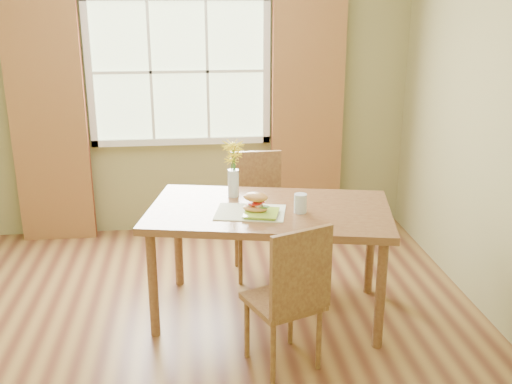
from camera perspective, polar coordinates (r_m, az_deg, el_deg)
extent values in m
cube|color=olive|center=(4.15, -6.78, -13.15)|extent=(4.20, 3.80, 0.02)
cube|color=#938D58|center=(5.52, -7.26, 9.81)|extent=(4.20, 0.02, 2.70)
cube|color=#938D58|center=(1.83, -8.51, -7.79)|extent=(4.20, 0.02, 2.70)
cube|color=#938D58|center=(4.16, 23.02, 5.77)|extent=(0.02, 3.80, 2.70)
cube|color=beige|center=(5.47, -7.33, 11.32)|extent=(1.50, 0.02, 1.20)
cube|color=white|center=(5.55, -7.07, 4.81)|extent=(1.62, 0.04, 0.06)
cube|color=white|center=(5.51, -15.62, 10.85)|extent=(0.06, 0.04, 1.32)
cube|color=white|center=(5.48, 1.01, 11.47)|extent=(0.06, 0.04, 1.32)
cube|color=white|center=(5.45, -7.33, 11.28)|extent=(1.50, 0.03, 0.02)
cube|color=maroon|center=(5.57, -19.15, 6.42)|extent=(0.65, 0.08, 2.20)
cube|color=maroon|center=(5.54, 4.91, 7.28)|extent=(0.65, 0.08, 2.20)
cube|color=brown|center=(4.03, 1.29, -1.88)|extent=(1.76, 1.22, 0.05)
cylinder|color=brown|center=(3.97, -9.79, -8.69)|extent=(0.06, 0.06, 0.73)
cylinder|color=brown|center=(3.86, 11.76, -9.57)|extent=(0.06, 0.06, 0.73)
cylinder|color=brown|center=(4.62, -7.42, -4.56)|extent=(0.06, 0.06, 0.73)
cylinder|color=brown|center=(4.53, 10.83, -5.19)|extent=(0.06, 0.06, 0.73)
cube|color=olive|center=(3.61, 2.57, -10.36)|extent=(0.51, 0.51, 0.04)
cube|color=olive|center=(3.35, 4.21, -7.57)|extent=(0.37, 0.18, 0.50)
cylinder|color=olive|center=(3.54, 1.63, -15.14)|extent=(0.03, 0.03, 0.40)
cylinder|color=olive|center=(3.68, 6.00, -13.77)|extent=(0.03, 0.03, 0.40)
cylinder|color=olive|center=(3.77, -0.87, -12.83)|extent=(0.03, 0.03, 0.40)
cylinder|color=olive|center=(3.91, 3.31, -11.66)|extent=(0.03, 0.03, 0.40)
cube|color=olive|center=(4.72, 0.28, -3.03)|extent=(0.41, 0.41, 0.04)
cube|color=olive|center=(4.80, 0.01, 0.87)|extent=(0.41, 0.04, 0.52)
cylinder|color=olive|center=(4.64, -1.49, -6.45)|extent=(0.03, 0.03, 0.41)
cylinder|color=olive|center=(4.68, 2.53, -6.24)|extent=(0.03, 0.03, 0.41)
cylinder|color=olive|center=(4.94, -1.86, -4.87)|extent=(0.03, 0.03, 0.41)
cylinder|color=olive|center=(4.98, 1.91, -4.69)|extent=(0.03, 0.03, 0.41)
cube|color=beige|center=(3.93, -0.54, -1.95)|extent=(0.51, 0.42, 0.01)
cube|color=#8EBD2F|center=(3.88, 0.50, -2.11)|extent=(0.27, 0.27, 0.01)
ellipsoid|color=gold|center=(3.90, -0.09, -1.55)|extent=(0.20, 0.18, 0.05)
ellipsoid|color=#4C8C2D|center=(3.88, 0.64, -1.42)|extent=(0.09, 0.06, 0.01)
cylinder|color=red|center=(3.89, -0.16, -1.06)|extent=(0.09, 0.09, 0.01)
cylinder|color=red|center=(3.90, 0.28, -0.90)|extent=(0.08, 0.08, 0.01)
ellipsoid|color=gold|center=(3.88, -0.03, -0.48)|extent=(0.20, 0.18, 0.06)
cylinder|color=silver|center=(3.93, 4.25, -1.08)|extent=(0.08, 0.08, 0.13)
cylinder|color=silver|center=(3.93, 4.25, -1.22)|extent=(0.07, 0.07, 0.11)
cylinder|color=silver|center=(4.22, -2.17, 0.84)|extent=(0.08, 0.08, 0.20)
cylinder|color=silver|center=(4.24, -2.16, 0.21)|extent=(0.07, 0.07, 0.10)
cylinder|color=#3D7028|center=(4.20, -2.19, 1.98)|extent=(0.01, 0.01, 0.37)
cylinder|color=#3D7028|center=(4.20, -1.99, 1.53)|extent=(0.01, 0.01, 0.31)
cylinder|color=#3D7028|center=(4.22, -2.34, 1.31)|extent=(0.01, 0.01, 0.26)
cylinder|color=#3D7028|center=(4.21, -2.07, 1.80)|extent=(0.01, 0.01, 0.34)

